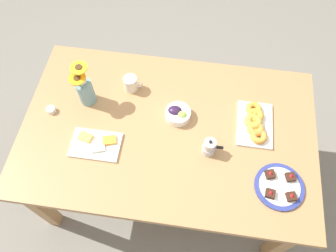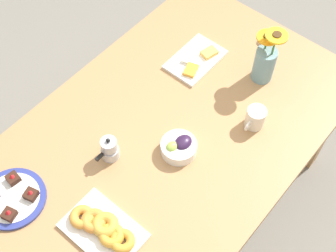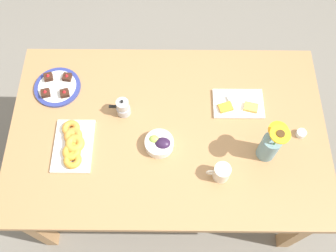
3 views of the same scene
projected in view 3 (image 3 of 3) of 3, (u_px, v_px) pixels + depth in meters
ground_plane at (168, 177)px, 2.55m from camera, size 6.00×6.00×0.00m
dining_table at (168, 137)px, 1.96m from camera, size 1.60×1.00×0.74m
coffee_mug at (221, 172)px, 1.73m from camera, size 0.11×0.08×0.09m
grape_bowl at (160, 143)px, 1.82m from camera, size 0.14×0.14×0.07m
cheese_platter at (238, 104)px, 1.94m from camera, size 0.26×0.17×0.03m
croissant_platter at (73, 144)px, 1.82m from camera, size 0.19×0.28×0.05m
jam_cup_honey at (301, 133)px, 1.86m from camera, size 0.05×0.05×0.03m
dessert_plate at (57, 87)px, 1.98m from camera, size 0.25×0.25×0.05m
flower_vase at (270, 146)px, 1.74m from camera, size 0.10×0.13×0.27m
moka_pot at (123, 108)px, 1.88m from camera, size 0.11×0.07×0.12m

